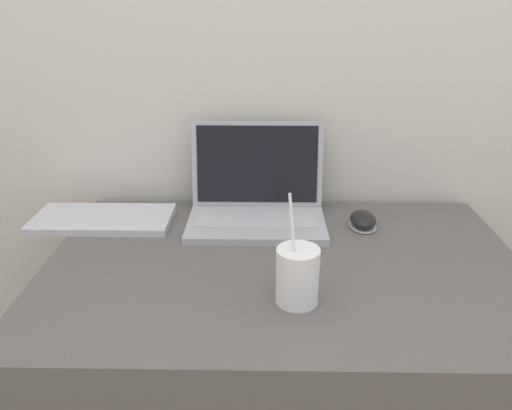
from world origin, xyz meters
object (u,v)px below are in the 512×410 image
object	(u,v)px
drink_cup	(298,275)
external_keyboard	(103,219)
laptop	(257,200)
computer_mouse	(363,220)

from	to	relation	value
drink_cup	external_keyboard	distance (m)	0.63
drink_cup	external_keyboard	world-z (taller)	drink_cup
laptop	external_keyboard	distance (m)	0.42
laptop	drink_cup	size ratio (longest dim) A/B	1.60
drink_cup	computer_mouse	world-z (taller)	drink_cup
laptop	computer_mouse	world-z (taller)	laptop
laptop	drink_cup	xyz separation A→B (m)	(0.09, -0.39, 0.00)
external_keyboard	computer_mouse	bearing A→B (deg)	-0.93
computer_mouse	external_keyboard	size ratio (longest dim) A/B	0.28
laptop	computer_mouse	size ratio (longest dim) A/B	3.47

